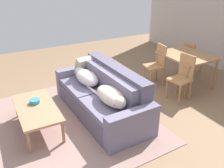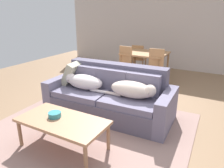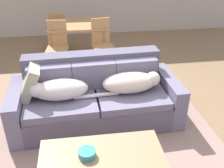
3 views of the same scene
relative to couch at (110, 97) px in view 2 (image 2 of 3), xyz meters
The scene contains 13 objects.
ground_plane 0.44m from the couch, 22.27° to the right, with size 10.00×10.00×0.00m, color #8A6A4C.
back_partition 4.03m from the couch, 86.27° to the left, with size 8.00×0.12×2.70m, color beige.
area_rug 0.82m from the couch, 89.78° to the right, with size 3.11×2.86×0.01m, color gray.
couch is the anchor object (origin of this frame).
dog_on_left_cushion 0.56m from the couch, 163.97° to the right, with size 0.88×0.38×0.26m.
dog_on_right_cushion 0.56m from the couch, ahead, with size 0.92×0.39×0.27m.
throw_pillow_by_left_arm 0.92m from the couch, behind, with size 0.13×0.45×0.45m, color #B0AD94.
coffee_table 1.24m from the couch, 91.85° to the right, with size 1.23×0.63×0.44m.
bowl_on_coffee_table 1.25m from the couch, 98.55° to the right, with size 0.18×0.18×0.07m, color teal.
dining_table 2.26m from the couch, 94.60° to the left, with size 1.12×0.94×0.77m.
dining_chair_near_left 1.80m from the couch, 108.63° to the left, with size 0.44×0.44×0.96m.
dining_chair_near_right 1.73m from the couch, 80.70° to the left, with size 0.45×0.45×0.97m.
dining_chair_far_left 2.91m from the couch, 102.34° to the left, with size 0.44×0.44×0.85m.
Camera 2 is at (1.55, -3.05, 1.85)m, focal length 34.38 mm.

